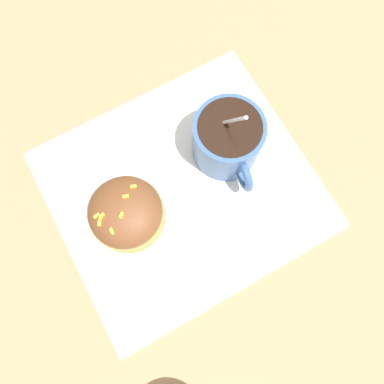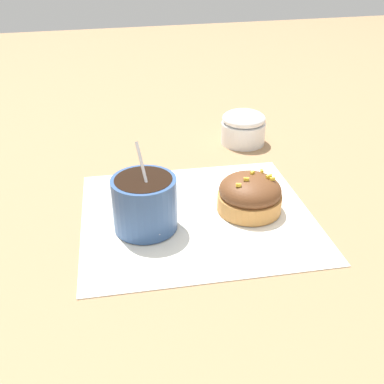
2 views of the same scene
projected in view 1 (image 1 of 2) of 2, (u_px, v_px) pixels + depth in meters
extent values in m
plane|color=#93704C|center=(183.00, 189.00, 0.47)|extent=(3.00, 3.00, 0.00)
cube|color=white|center=(183.00, 189.00, 0.47)|extent=(0.34, 0.31, 0.00)
cylinder|color=#335184|center=(227.00, 140.00, 0.44)|extent=(0.08, 0.08, 0.07)
cylinder|color=black|center=(230.00, 129.00, 0.42)|extent=(0.07, 0.07, 0.01)
torus|color=#335184|center=(243.00, 175.00, 0.43)|extent=(0.02, 0.04, 0.04)
ellipsoid|color=silver|center=(239.00, 158.00, 0.47)|extent=(0.02, 0.03, 0.01)
cylinder|color=silver|center=(221.00, 123.00, 0.42)|extent=(0.02, 0.06, 0.11)
cylinder|color=#C18442|center=(128.00, 215.00, 0.45)|extent=(0.09, 0.09, 0.02)
ellipsoid|color=brown|center=(125.00, 212.00, 0.43)|extent=(0.09, 0.09, 0.04)
cube|color=yellow|center=(126.00, 197.00, 0.41)|extent=(0.01, 0.01, 0.00)
cube|color=yellow|center=(97.00, 216.00, 0.41)|extent=(0.01, 0.00, 0.00)
cube|color=yellow|center=(112.00, 231.00, 0.40)|extent=(0.00, 0.01, 0.00)
cube|color=yellow|center=(133.00, 187.00, 0.42)|extent=(0.01, 0.01, 0.00)
cube|color=yellow|center=(123.00, 219.00, 0.40)|extent=(0.01, 0.01, 0.00)
cube|color=yellow|center=(102.00, 216.00, 0.41)|extent=(0.01, 0.01, 0.00)
cube|color=yellow|center=(100.00, 223.00, 0.41)|extent=(0.01, 0.01, 0.00)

